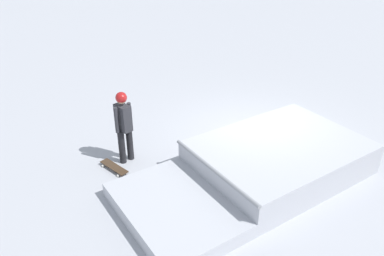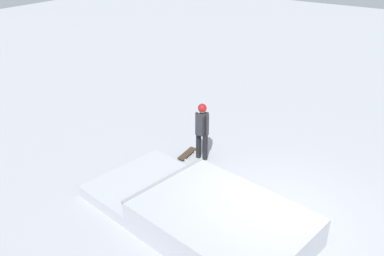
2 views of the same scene
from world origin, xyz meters
name	(u,v)px [view 1 (image 1 of 2)]	position (x,y,z in m)	size (l,w,h in m)	color
ground_plane	(252,137)	(0.00, 0.00, 0.00)	(60.00, 60.00, 0.00)	#A8AAB2
skate_ramp	(263,165)	(1.24, 1.28, 0.32)	(5.74, 3.40, 0.74)	#B0B3BB
skater	(124,122)	(3.03, -1.27, 1.01)	(0.44, 0.39, 1.73)	black
skateboard	(114,167)	(3.46, -1.14, 0.08)	(0.31, 0.81, 0.09)	#3F2D1E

